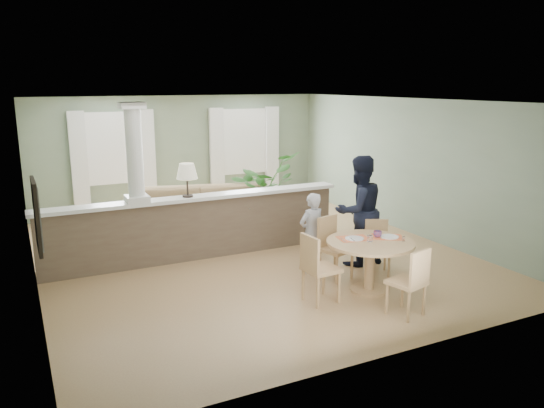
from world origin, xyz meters
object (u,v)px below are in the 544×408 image
houseplant (264,190)px  chair_far_man (377,244)px  sofa (201,213)px  child_person (312,233)px  dining_table (370,251)px  chair_far_boy (333,244)px  chair_side (317,265)px  chair_near (411,279)px  man_person (359,211)px

houseplant → chair_far_man: bearing=-82.2°
houseplant → sofa: bearing=-174.8°
child_person → houseplant: bearing=-108.7°
houseplant → dining_table: 3.90m
chair_far_boy → chair_far_man: 0.77m
houseplant → chair_side: size_ratio=1.61×
chair_near → chair_far_man: bearing=-126.3°
chair_far_boy → chair_near: chair_far_boy is taller
houseplant → chair_far_man: houseplant is taller
chair_far_boy → man_person: size_ratio=0.53×
dining_table → man_person: bearing=63.0°
chair_near → chair_side: chair_side is taller
chair_side → child_person: (0.57, 1.12, 0.11)m
chair_far_man → chair_far_boy: bearing=-163.6°
chair_far_man → chair_side: 1.62m
chair_far_man → chair_near: (-0.63, -1.55, 0.04)m
man_person → child_person: bearing=-4.0°
chair_far_man → man_person: bearing=121.0°
man_person → chair_far_boy: bearing=23.0°
child_person → dining_table: bearing=98.1°
chair_far_boy → man_person: (0.72, 0.34, 0.39)m
child_person → sofa: bearing=-79.4°
man_person → chair_far_man: bearing=92.2°
chair_near → child_person: child_person is taller
chair_far_boy → child_person: (-0.16, 0.37, 0.11)m
chair_far_man → sofa: bearing=147.0°
sofa → houseplant: houseplant is taller
chair_side → man_person: (1.46, 1.09, 0.38)m
houseplant → chair_near: houseplant is taller
sofa → chair_side: (0.38, -3.78, 0.06)m
sofa → chair_far_boy: (1.12, -3.03, 0.05)m
chair_far_boy → man_person: bearing=9.8°
sofa → child_person: bearing=-56.6°
houseplant → man_person: (0.41, -2.82, 0.13)m
chair_far_boy → child_person: child_person is taller
dining_table → chair_side: 0.91m
chair_far_boy → chair_far_man: size_ratio=1.14×
chair_side → chair_near: bearing=-141.6°
chair_near → child_person: 2.08m
houseplant → man_person: bearing=-81.7°
child_person → man_person: man_person is taller
dining_table → child_person: (-0.34, 1.10, 0.04)m
dining_table → child_person: bearing=107.1°
dining_table → chair_near: 0.96m
chair_far_boy → sofa: bearing=94.6°
sofa → chair_far_boy: 3.23m
chair_far_man → chair_side: (-1.50, -0.62, 0.07)m
dining_table → sofa: bearing=109.0°
houseplant → chair_side: 4.06m
chair_far_man → child_person: size_ratio=0.66×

